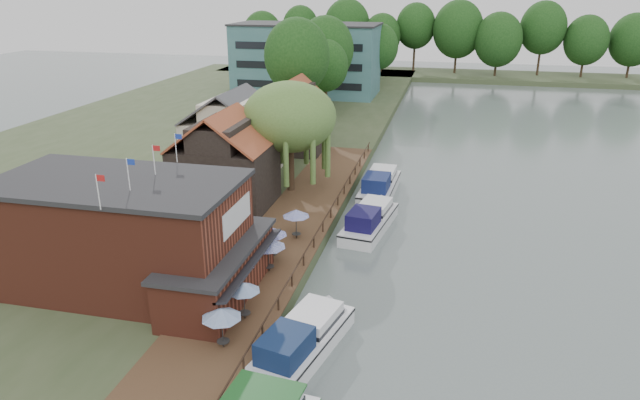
% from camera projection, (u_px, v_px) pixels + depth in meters
% --- Properties ---
extents(ground, '(260.00, 260.00, 0.00)m').
position_uv_depth(ground, '(370.00, 319.00, 35.48)').
color(ground, slate).
rests_on(ground, ground).
extents(land_bank, '(50.00, 140.00, 1.00)m').
position_uv_depth(land_bank, '(180.00, 142.00, 73.57)').
color(land_bank, '#384728').
rests_on(land_bank, ground).
extents(quay_deck, '(6.00, 50.00, 0.10)m').
position_uv_depth(quay_deck, '(290.00, 229.00, 45.92)').
color(quay_deck, '#47301E').
rests_on(quay_deck, land_bank).
extents(quay_rail, '(0.20, 49.00, 1.00)m').
position_uv_depth(quay_rail, '(324.00, 225.00, 45.64)').
color(quay_rail, black).
rests_on(quay_rail, land_bank).
extents(pub, '(20.00, 11.00, 7.30)m').
position_uv_depth(pub, '(150.00, 236.00, 35.90)').
color(pub, maroon).
rests_on(pub, land_bank).
extents(hotel_block, '(25.40, 12.40, 12.30)m').
position_uv_depth(hotel_block, '(307.00, 59.00, 101.40)').
color(hotel_block, '#38666B').
rests_on(hotel_block, land_bank).
extents(cottage_a, '(8.60, 7.60, 8.50)m').
position_uv_depth(cottage_a, '(225.00, 160.00, 49.57)').
color(cottage_a, black).
rests_on(cottage_a, land_bank).
extents(cottage_b, '(9.60, 8.60, 8.50)m').
position_uv_depth(cottage_b, '(234.00, 131.00, 59.32)').
color(cottage_b, beige).
rests_on(cottage_b, land_bank).
extents(cottage_c, '(7.60, 7.60, 8.50)m').
position_uv_depth(cottage_c, '(294.00, 115.00, 66.66)').
color(cottage_c, black).
rests_on(cottage_c, land_bank).
extents(willow, '(8.60, 8.60, 10.43)m').
position_uv_depth(willow, '(290.00, 138.00, 52.82)').
color(willow, '#476B2D').
rests_on(willow, land_bank).
extents(umbrella_0, '(2.20, 2.20, 2.38)m').
position_uv_depth(umbrella_0, '(222.00, 328.00, 30.48)').
color(umbrella_0, navy).
rests_on(umbrella_0, quay_deck).
extents(umbrella_1, '(1.97, 1.97, 2.38)m').
position_uv_depth(umbrella_1, '(244.00, 301.00, 33.14)').
color(umbrella_1, '#1A4A8F').
rests_on(umbrella_1, quay_deck).
extents(umbrella_2, '(1.94, 1.94, 2.38)m').
position_uv_depth(umbrella_2, '(240.00, 275.00, 36.01)').
color(umbrella_2, navy).
rests_on(umbrella_2, quay_deck).
extents(umbrella_3, '(2.38, 2.38, 2.38)m').
position_uv_depth(umbrella_3, '(269.00, 255.00, 38.66)').
color(umbrella_3, navy).
rests_on(umbrella_3, quay_deck).
extents(umbrella_4, '(2.16, 2.16, 2.38)m').
position_uv_depth(umbrella_4, '(272.00, 243.00, 40.52)').
color(umbrella_4, '#1B2096').
rests_on(umbrella_4, quay_deck).
extents(umbrella_5, '(2.10, 2.10, 2.38)m').
position_uv_depth(umbrella_5, '(296.00, 224.00, 43.77)').
color(umbrella_5, navy).
rests_on(umbrella_5, quay_deck).
extents(cruiser_0, '(5.33, 10.38, 2.40)m').
position_uv_depth(cruiser_0, '(302.00, 336.00, 31.65)').
color(cruiser_0, white).
rests_on(cruiser_0, ground).
extents(cruiser_1, '(4.58, 10.31, 2.42)m').
position_uv_depth(cruiser_1, '(370.00, 217.00, 47.96)').
color(cruiser_1, silver).
rests_on(cruiser_1, ground).
extents(cruiser_2, '(3.76, 10.54, 2.55)m').
position_uv_depth(cruiser_2, '(380.00, 182.00, 56.26)').
color(cruiser_2, silver).
rests_on(cruiser_2, ground).
extents(bank_tree_0, '(8.35, 8.35, 14.83)m').
position_uv_depth(bank_tree_0, '(297.00, 77.00, 73.19)').
color(bank_tree_0, '#143811').
rests_on(bank_tree_0, land_bank).
extents(bank_tree_1, '(6.56, 6.56, 11.28)m').
position_uv_depth(bank_tree_1, '(326.00, 79.00, 83.52)').
color(bank_tree_1, '#143811').
rests_on(bank_tree_1, land_bank).
extents(bank_tree_2, '(8.78, 8.78, 14.31)m').
position_uv_depth(bank_tree_2, '(325.00, 64.00, 87.66)').
color(bank_tree_2, '#143811').
rests_on(bank_tree_2, land_bank).
extents(bank_tree_3, '(7.31, 7.31, 12.08)m').
position_uv_depth(bank_tree_3, '(378.00, 57.00, 105.52)').
color(bank_tree_3, '#143811').
rests_on(bank_tree_3, land_bank).
extents(bank_tree_4, '(6.55, 6.55, 11.37)m').
position_uv_depth(bank_tree_4, '(379.00, 53.00, 114.45)').
color(bank_tree_4, '#143811').
rests_on(bank_tree_4, land_bank).
extents(bank_tree_5, '(7.04, 7.04, 10.79)m').
position_uv_depth(bank_tree_5, '(351.00, 51.00, 121.29)').
color(bank_tree_5, '#143811').
rests_on(bank_tree_5, land_bank).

